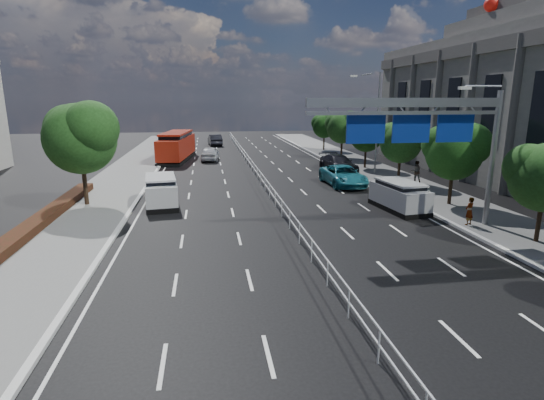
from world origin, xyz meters
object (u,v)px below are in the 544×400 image
object	(u,v)px
near_car_dark	(215,140)
parked_car_dark	(338,164)
silver_minivan	(399,196)
parked_car_teal	(343,176)
near_car_silver	(210,153)
white_minivan	(161,191)
red_bus	(177,146)
pedestrian_b	(416,172)
overhead_gantry	(427,123)
pedestrian_a	(469,211)

from	to	relation	value
near_car_dark	parked_car_dark	distance (m)	27.54
silver_minivan	parked_car_teal	distance (m)	8.06
near_car_silver	silver_minivan	bearing A→B (deg)	121.17
white_minivan	red_bus	size ratio (longest dim) A/B	0.43
white_minivan	parked_car_teal	distance (m)	14.47
white_minivan	pedestrian_b	world-z (taller)	white_minivan
overhead_gantry	parked_car_teal	xyz separation A→B (m)	(-0.24, 11.95, -4.82)
near_car_dark	parked_car_teal	bearing A→B (deg)	101.23
silver_minivan	overhead_gantry	bearing A→B (deg)	-107.70
overhead_gantry	white_minivan	size ratio (longest dim) A/B	2.19
red_bus	parked_car_dark	bearing A→B (deg)	-26.44
overhead_gantry	near_car_dark	world-z (taller)	overhead_gantry
overhead_gantry	white_minivan	xyz separation A→B (m)	(-13.99, 7.43, -4.65)
overhead_gantry	silver_minivan	bearing A→B (deg)	79.25
near_car_silver	pedestrian_b	distance (m)	22.99
near_car_silver	red_bus	bearing A→B (deg)	-6.93
overhead_gantry	white_minivan	bearing A→B (deg)	152.02
red_bus	parked_car_dark	world-z (taller)	red_bus
white_minivan	silver_minivan	world-z (taller)	white_minivan
near_car_silver	silver_minivan	distance (m)	26.36
near_car_silver	pedestrian_a	xyz separation A→B (m)	(13.44, -27.82, 0.12)
parked_car_teal	pedestrian_a	bearing A→B (deg)	-77.56
white_minivan	parked_car_teal	size ratio (longest dim) A/B	0.83
near_car_dark	parked_car_teal	xyz separation A→B (m)	(9.42, -31.38, -0.02)
pedestrian_b	parked_car_dark	bearing A→B (deg)	-42.29
silver_minivan	parked_car_dark	xyz separation A→B (m)	(0.54, 14.11, -0.10)
white_minivan	red_bus	world-z (taller)	red_bus
overhead_gantry	silver_minivan	size ratio (longest dim) A/B	2.23
red_bus	pedestrian_a	bearing A→B (deg)	-51.51
white_minivan	near_car_silver	distance (m)	20.60
white_minivan	silver_minivan	distance (m)	15.14
parked_car_dark	pedestrian_a	xyz separation A→B (m)	(1.57, -18.13, 0.10)
red_bus	parked_car_teal	distance (m)	21.75
parked_car_dark	pedestrian_a	bearing A→B (deg)	-91.29
near_car_dark	silver_minivan	size ratio (longest dim) A/B	1.06
silver_minivan	near_car_silver	bearing A→B (deg)	108.50
white_minivan	silver_minivan	xyz separation A→B (m)	(14.74, -3.48, -0.06)
white_minivan	red_bus	bearing A→B (deg)	83.86
red_bus	parked_car_teal	xyz separation A→B (m)	(14.00, -16.62, -0.86)
red_bus	pedestrian_b	bearing A→B (deg)	-32.69
parked_car_dark	pedestrian_b	world-z (taller)	pedestrian_b
pedestrian_b	near_car_silver	bearing A→B (deg)	-31.62
white_minivan	near_car_dark	world-z (taller)	white_minivan
near_car_silver	white_minivan	bearing A→B (deg)	86.19
overhead_gantry	pedestrian_a	distance (m)	5.51
parked_car_teal	parked_car_dark	world-z (taller)	parked_car_dark
red_bus	silver_minivan	distance (m)	28.83
parked_car_dark	pedestrian_b	distance (m)	7.88
parked_car_teal	near_car_dark	bearing A→B (deg)	104.69
red_bus	white_minivan	bearing A→B (deg)	-81.67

